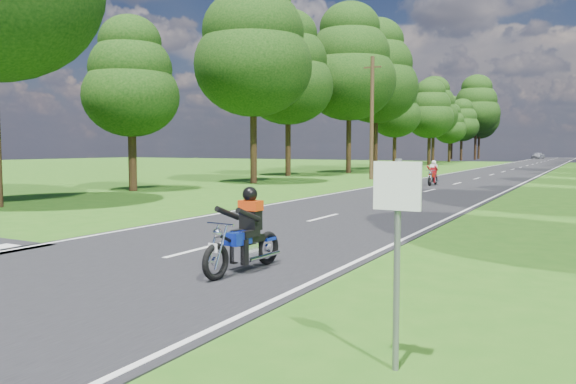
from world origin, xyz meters
The scene contains 9 objects.
ground centered at (0.00, 0.00, 0.00)m, with size 160.00×160.00×0.00m, color #265B14.
main_road centered at (0.00, 50.00, 0.01)m, with size 7.00×140.00×0.02m, color black.
road_markings centered at (-0.14, 48.13, 0.02)m, with size 7.40×140.00×0.01m.
treeline centered at (1.43, 60.06, 8.25)m, with size 40.00×115.35×14.78m.
telegraph_pole centered at (-6.00, 28.00, 4.07)m, with size 1.20×0.26×8.00m.
road_sign centered at (5.50, -2.01, 1.34)m, with size 0.45×0.07×2.00m.
rider_near_blue centered at (1.96, 0.75, 0.73)m, with size 0.57×1.71×1.43m, color #0D2095, non-canonical shape.
rider_far_red centered at (-0.86, 23.85, 0.71)m, with size 0.55×1.65×1.37m, color #A2200C, non-canonical shape.
distant_car centered at (-2.48, 103.49, 0.63)m, with size 1.44×3.59×1.22m, color #B2B5BA.
Camera 1 is at (7.11, -7.00, 2.10)m, focal length 35.00 mm.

